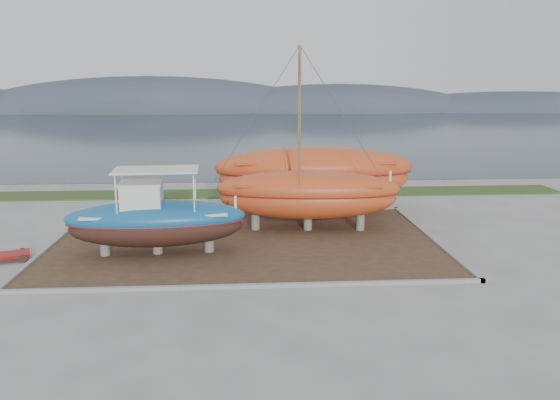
{
  "coord_description": "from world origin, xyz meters",
  "views": [
    {
      "loc": [
        0.04,
        -21.41,
        7.58
      ],
      "look_at": [
        1.69,
        4.0,
        2.03
      ],
      "focal_mm": 35.0,
      "sensor_mm": 36.0,
      "label": 1
    }
  ],
  "objects_px": {
    "orange_sailboat": "(309,141)",
    "red_trailer": "(10,257)",
    "blue_caique": "(156,212)",
    "orange_bare_hull": "(314,181)",
    "white_dinghy": "(120,217)"
  },
  "relations": [
    {
      "from": "white_dinghy",
      "to": "orange_sailboat",
      "type": "xyz_separation_m",
      "value": [
        9.7,
        -0.65,
        3.94
      ]
    },
    {
      "from": "white_dinghy",
      "to": "red_trailer",
      "type": "height_order",
      "value": "white_dinghy"
    },
    {
      "from": "red_trailer",
      "to": "white_dinghy",
      "type": "bearing_deg",
      "value": 29.94
    },
    {
      "from": "white_dinghy",
      "to": "red_trailer",
      "type": "xyz_separation_m",
      "value": [
        -3.67,
        -4.66,
        -0.58
      ]
    },
    {
      "from": "blue_caique",
      "to": "orange_sailboat",
      "type": "bearing_deg",
      "value": 23.05
    },
    {
      "from": "orange_bare_hull",
      "to": "white_dinghy",
      "type": "bearing_deg",
      "value": -162.49
    },
    {
      "from": "blue_caique",
      "to": "red_trailer",
      "type": "height_order",
      "value": "blue_caique"
    },
    {
      "from": "white_dinghy",
      "to": "red_trailer",
      "type": "relative_size",
      "value": 1.96
    },
    {
      "from": "orange_bare_hull",
      "to": "red_trailer",
      "type": "bearing_deg",
      "value": -150.2
    },
    {
      "from": "blue_caique",
      "to": "orange_sailboat",
      "type": "xyz_separation_m",
      "value": [
        7.15,
        3.54,
        2.72
      ]
    },
    {
      "from": "white_dinghy",
      "to": "blue_caique",
      "type": "bearing_deg",
      "value": -80.28
    },
    {
      "from": "blue_caique",
      "to": "white_dinghy",
      "type": "distance_m",
      "value": 5.06
    },
    {
      "from": "orange_sailboat",
      "to": "red_trailer",
      "type": "bearing_deg",
      "value": -158.68
    },
    {
      "from": "blue_caique",
      "to": "orange_bare_hull",
      "type": "height_order",
      "value": "blue_caique"
    },
    {
      "from": "blue_caique",
      "to": "orange_bare_hull",
      "type": "distance_m",
      "value": 10.76
    }
  ]
}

